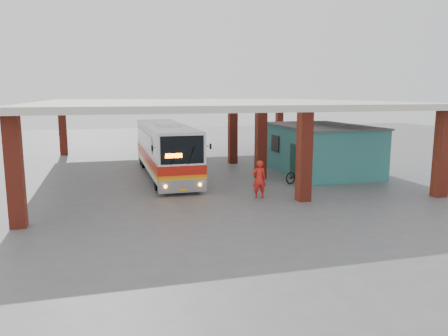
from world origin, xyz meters
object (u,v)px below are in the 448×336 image
object	(u,v)px
coach_bus	(166,149)
motorcycle	(300,173)
pedestrian	(259,179)
red_chair	(264,160)

from	to	relation	value
coach_bus	motorcycle	size ratio (longest dim) A/B	5.67
pedestrian	coach_bus	bearing A→B (deg)	-60.00
coach_bus	motorcycle	xyz separation A→B (m)	(7.19, -4.21, -1.16)
coach_bus	pedestrian	distance (m)	8.02
coach_bus	red_chair	xyz separation A→B (m)	(7.43, 2.34, -1.36)
motorcycle	coach_bus	bearing A→B (deg)	41.98
red_chair	motorcycle	bearing A→B (deg)	-74.03
motorcycle	red_chair	distance (m)	6.55
motorcycle	pedestrian	world-z (taller)	pedestrian
motorcycle	red_chair	xyz separation A→B (m)	(0.23, 6.55, -0.20)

